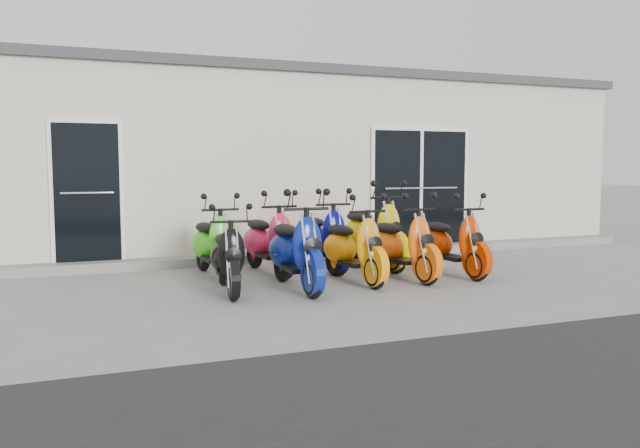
{
  "coord_description": "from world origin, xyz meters",
  "views": [
    {
      "loc": [
        -3.31,
        -7.96,
        1.6
      ],
      "look_at": [
        0.0,
        0.6,
        0.75
      ],
      "focal_mm": 35.0,
      "sensor_mm": 36.0,
      "label": 1
    }
  ],
  "objects_px": {
    "scooter_back_red": "(268,231)",
    "scooter_front_orange_b": "(402,235)",
    "scooter_front_blue": "(295,239)",
    "scooter_front_orange_a": "(353,237)",
    "scooter_front_black": "(227,247)",
    "scooter_back_blue": "(323,229)",
    "scooter_back_green": "(213,234)",
    "scooter_front_red": "(452,234)",
    "scooter_back_yellow": "(373,224)"
  },
  "relations": [
    {
      "from": "scooter_back_blue",
      "to": "scooter_back_green",
      "type": "bearing_deg",
      "value": 176.79
    },
    {
      "from": "scooter_front_black",
      "to": "scooter_back_blue",
      "type": "height_order",
      "value": "scooter_back_blue"
    },
    {
      "from": "scooter_back_green",
      "to": "scooter_back_yellow",
      "type": "xyz_separation_m",
      "value": [
        2.52,
        -0.11,
        0.08
      ]
    },
    {
      "from": "scooter_front_orange_a",
      "to": "scooter_back_blue",
      "type": "bearing_deg",
      "value": 85.34
    },
    {
      "from": "scooter_back_green",
      "to": "scooter_back_yellow",
      "type": "distance_m",
      "value": 2.52
    },
    {
      "from": "scooter_front_orange_a",
      "to": "scooter_back_green",
      "type": "xyz_separation_m",
      "value": [
        -1.72,
        1.14,
        -0.0
      ]
    },
    {
      "from": "scooter_back_red",
      "to": "scooter_back_yellow",
      "type": "bearing_deg",
      "value": -10.75
    },
    {
      "from": "scooter_front_blue",
      "to": "scooter_back_yellow",
      "type": "distance_m",
      "value": 2.11
    },
    {
      "from": "scooter_front_orange_a",
      "to": "scooter_front_blue",
      "type": "bearing_deg",
      "value": -172.55
    },
    {
      "from": "scooter_front_blue",
      "to": "scooter_back_green",
      "type": "distance_m",
      "value": 1.57
    },
    {
      "from": "scooter_front_black",
      "to": "scooter_front_red",
      "type": "relative_size",
      "value": 0.94
    },
    {
      "from": "scooter_front_orange_a",
      "to": "scooter_front_red",
      "type": "xyz_separation_m",
      "value": [
        1.58,
        -0.0,
        -0.01
      ]
    },
    {
      "from": "scooter_front_red",
      "to": "scooter_back_red",
      "type": "distance_m",
      "value": 2.71
    },
    {
      "from": "scooter_front_blue",
      "to": "scooter_front_red",
      "type": "height_order",
      "value": "scooter_front_blue"
    },
    {
      "from": "scooter_front_black",
      "to": "scooter_front_red",
      "type": "distance_m",
      "value": 3.36
    },
    {
      "from": "scooter_back_red",
      "to": "scooter_back_yellow",
      "type": "distance_m",
      "value": 1.69
    },
    {
      "from": "scooter_front_black",
      "to": "scooter_back_red",
      "type": "height_order",
      "value": "scooter_back_red"
    },
    {
      "from": "scooter_front_orange_b",
      "to": "scooter_back_blue",
      "type": "distance_m",
      "value": 1.35
    },
    {
      "from": "scooter_back_red",
      "to": "scooter_back_blue",
      "type": "xyz_separation_m",
      "value": [
        0.87,
        -0.01,
        0.01
      ]
    },
    {
      "from": "scooter_front_orange_b",
      "to": "scooter_back_yellow",
      "type": "relative_size",
      "value": 0.9
    },
    {
      "from": "scooter_front_blue",
      "to": "scooter_front_orange_a",
      "type": "relative_size",
      "value": 1.07
    },
    {
      "from": "scooter_front_orange_b",
      "to": "scooter_front_orange_a",
      "type": "bearing_deg",
      "value": 171.12
    },
    {
      "from": "scooter_back_yellow",
      "to": "scooter_front_black",
      "type": "bearing_deg",
      "value": -162.34
    },
    {
      "from": "scooter_front_blue",
      "to": "scooter_back_blue",
      "type": "relative_size",
      "value": 1.04
    },
    {
      "from": "scooter_front_red",
      "to": "scooter_back_yellow",
      "type": "bearing_deg",
      "value": 122.1
    },
    {
      "from": "scooter_front_black",
      "to": "scooter_back_red",
      "type": "relative_size",
      "value": 0.92
    },
    {
      "from": "scooter_front_blue",
      "to": "scooter_back_red",
      "type": "height_order",
      "value": "scooter_front_blue"
    },
    {
      "from": "scooter_back_yellow",
      "to": "scooter_back_blue",
      "type": "bearing_deg",
      "value": 168.89
    },
    {
      "from": "scooter_front_black",
      "to": "scooter_back_green",
      "type": "relative_size",
      "value": 0.94
    },
    {
      "from": "scooter_front_blue",
      "to": "scooter_front_orange_a",
      "type": "xyz_separation_m",
      "value": [
        0.91,
        0.21,
        -0.04
      ]
    },
    {
      "from": "scooter_front_orange_b",
      "to": "scooter_back_red",
      "type": "height_order",
      "value": "scooter_back_red"
    },
    {
      "from": "scooter_front_orange_a",
      "to": "scooter_front_orange_b",
      "type": "bearing_deg",
      "value": -6.67
    },
    {
      "from": "scooter_front_orange_a",
      "to": "scooter_back_green",
      "type": "relative_size",
      "value": 1.01
    },
    {
      "from": "scooter_front_black",
      "to": "scooter_front_orange_b",
      "type": "relative_size",
      "value": 0.93
    },
    {
      "from": "scooter_front_orange_a",
      "to": "scooter_front_orange_b",
      "type": "relative_size",
      "value": 1.0
    },
    {
      "from": "scooter_front_red",
      "to": "scooter_back_green",
      "type": "height_order",
      "value": "scooter_back_green"
    },
    {
      "from": "scooter_front_blue",
      "to": "scooter_back_red",
      "type": "relative_size",
      "value": 1.05
    },
    {
      "from": "scooter_front_blue",
      "to": "scooter_front_orange_a",
      "type": "distance_m",
      "value": 0.93
    },
    {
      "from": "scooter_front_black",
      "to": "scooter_front_orange_a",
      "type": "distance_m",
      "value": 1.78
    },
    {
      "from": "scooter_front_orange_a",
      "to": "scooter_front_orange_b",
      "type": "distance_m",
      "value": 0.75
    },
    {
      "from": "scooter_front_black",
      "to": "scooter_front_blue",
      "type": "distance_m",
      "value": 0.88
    },
    {
      "from": "scooter_back_blue",
      "to": "scooter_front_black",
      "type": "bearing_deg",
      "value": -148.01
    },
    {
      "from": "scooter_front_red",
      "to": "scooter_back_blue",
      "type": "relative_size",
      "value": 0.96
    },
    {
      "from": "scooter_back_red",
      "to": "scooter_front_orange_b",
      "type": "bearing_deg",
      "value": -42.4
    },
    {
      "from": "scooter_front_orange_a",
      "to": "scooter_back_yellow",
      "type": "height_order",
      "value": "scooter_back_yellow"
    },
    {
      "from": "scooter_front_black",
      "to": "scooter_back_red",
      "type": "distance_m",
      "value": 1.5
    },
    {
      "from": "scooter_front_black",
      "to": "scooter_back_red",
      "type": "xyz_separation_m",
      "value": [
        0.89,
        1.2,
        0.05
      ]
    },
    {
      "from": "scooter_front_orange_a",
      "to": "scooter_back_green",
      "type": "distance_m",
      "value": 2.06
    },
    {
      "from": "scooter_back_red",
      "to": "scooter_back_blue",
      "type": "distance_m",
      "value": 0.87
    },
    {
      "from": "scooter_back_yellow",
      "to": "scooter_front_orange_b",
      "type": "bearing_deg",
      "value": -98.61
    }
  ]
}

